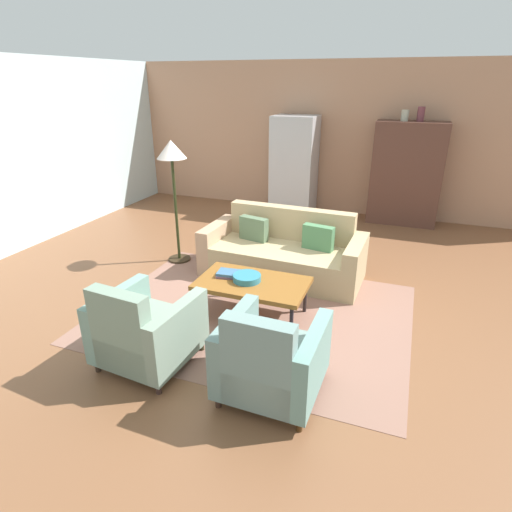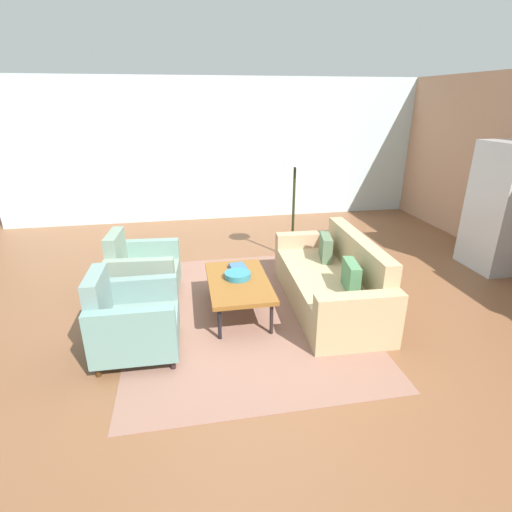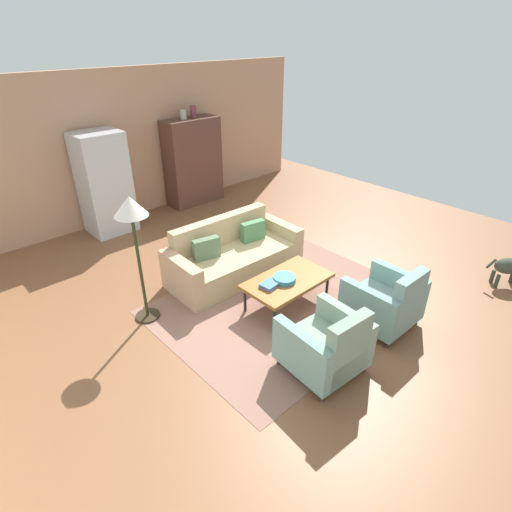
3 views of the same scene
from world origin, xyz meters
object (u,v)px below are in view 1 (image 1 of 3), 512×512
object	(u,v)px
coffee_table	(252,284)
armchair_left	(144,333)
vase_tall	(405,115)
floor_lamp	(172,161)
armchair_right	(270,362)
vase_round	(421,114)
cabinet	(406,174)
fruit_bowl	(247,278)
couch	(284,254)
book_stack	(229,274)
refrigerator	(294,166)

from	to	relation	value
coffee_table	armchair_left	xyz separation A→B (m)	(-0.61, -1.17, -0.04)
vase_tall	floor_lamp	distance (m)	4.11
armchair_right	vase_round	bearing A→B (deg)	81.70
cabinet	vase_round	xyz separation A→B (m)	(0.10, -0.00, 1.02)
fruit_bowl	cabinet	xyz separation A→B (m)	(1.44, 4.08, 0.44)
armchair_right	vase_tall	xyz separation A→B (m)	(0.63, 5.24, 1.55)
armchair_left	fruit_bowl	bearing A→B (deg)	69.90
armchair_left	floor_lamp	world-z (taller)	floor_lamp
armchair_right	floor_lamp	size ratio (longest dim) A/B	0.51
couch	fruit_bowl	distance (m)	1.20
armchair_right	couch	bearing A→B (deg)	105.40
armchair_left	cabinet	size ratio (longest dim) A/B	0.49
couch	cabinet	world-z (taller)	cabinet
armchair_right	vase_tall	bearing A→B (deg)	84.38
coffee_table	book_stack	distance (m)	0.31
coffee_table	cabinet	xyz separation A→B (m)	(1.37, 4.08, 0.51)
cabinet	floor_lamp	distance (m)	4.23
armchair_right	book_stack	size ratio (longest dim) A/B	3.02
armchair_right	vase_tall	world-z (taller)	vase_tall
book_stack	cabinet	size ratio (longest dim) A/B	0.16
armchair_right	coffee_table	bearing A→B (deg)	118.36
cabinet	refrigerator	distance (m)	2.04
coffee_table	vase_round	bearing A→B (deg)	70.09
coffee_table	vase_tall	world-z (taller)	vase_tall
vase_tall	floor_lamp	bearing A→B (deg)	-133.10
armchair_right	vase_round	xyz separation A→B (m)	(0.88, 5.24, 1.58)
vase_tall	cabinet	bearing A→B (deg)	1.81
coffee_table	armchair_right	distance (m)	1.31
armchair_left	fruit_bowl	world-z (taller)	armchair_left
couch	fruit_bowl	bearing A→B (deg)	88.82
vase_tall	book_stack	bearing A→B (deg)	-110.72
coffee_table	vase_tall	xyz separation A→B (m)	(1.22, 4.07, 1.51)
vase_round	refrigerator	world-z (taller)	vase_round
coffee_table	cabinet	size ratio (longest dim) A/B	0.67
armchair_right	fruit_bowl	xyz separation A→B (m)	(-0.66, 1.17, 0.11)
coffee_table	fruit_bowl	size ratio (longest dim) A/B	3.90
book_stack	cabinet	distance (m)	4.39
armchair_right	floor_lamp	world-z (taller)	floor_lamp
armchair_left	floor_lamp	xyz separation A→B (m)	(-0.96, 2.25, 1.10)
fruit_bowl	vase_tall	bearing A→B (deg)	72.44
couch	vase_tall	size ratio (longest dim) A/B	11.66
armchair_left	vase_tall	xyz separation A→B (m)	(1.83, 5.24, 1.55)
armchair_left	armchair_right	distance (m)	1.20
armchair_left	refrigerator	distance (m)	5.17
coffee_table	cabinet	bearing A→B (deg)	71.36
book_stack	armchair_left	bearing A→B (deg)	-104.22
fruit_bowl	book_stack	world-z (taller)	fruit_bowl
book_stack	cabinet	bearing A→B (deg)	67.47
armchair_right	book_stack	xyz separation A→B (m)	(-0.90, 1.21, 0.10)
cabinet	vase_round	distance (m)	1.02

